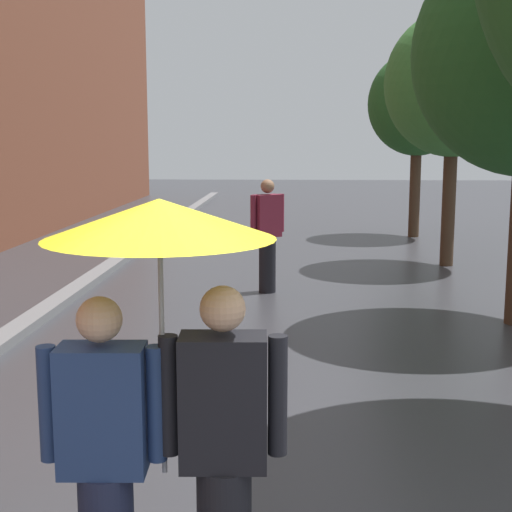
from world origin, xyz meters
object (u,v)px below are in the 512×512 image
object	(u,v)px
street_tree_2	(454,84)
couple_under_umbrella	(163,360)
street_tree_3	(418,104)
pedestrian_walking_midground	(267,235)

from	to	relation	value
street_tree_2	couple_under_umbrella	size ratio (longest dim) A/B	2.24
couple_under_umbrella	street_tree_3	bearing A→B (deg)	76.26
street_tree_2	couple_under_umbrella	xyz separation A→B (m)	(-3.49, -10.40, -1.98)
street_tree_2	street_tree_3	size ratio (longest dim) A/B	1.06
street_tree_3	pedestrian_walking_midground	xyz separation A→B (m)	(-3.34, -6.65, -2.27)
street_tree_2	street_tree_3	distance (m)	4.08
street_tree_2	street_tree_3	world-z (taller)	street_tree_2
street_tree_2	pedestrian_walking_midground	bearing A→B (deg)	-141.85
street_tree_2	pedestrian_walking_midground	world-z (taller)	street_tree_2
pedestrian_walking_midground	street_tree_2	bearing A→B (deg)	38.15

